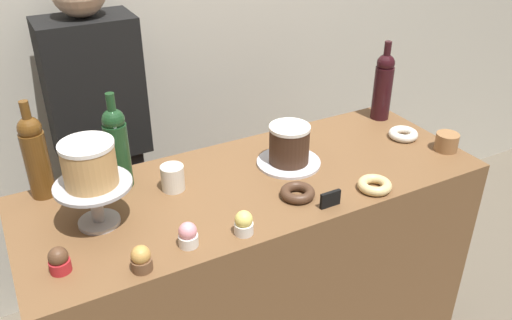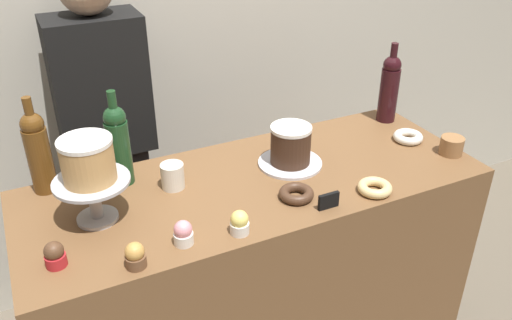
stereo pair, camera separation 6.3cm
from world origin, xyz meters
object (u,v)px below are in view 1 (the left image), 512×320
at_px(cake_stand_pedestal, 95,197).
at_px(cookie_stack, 447,142).
at_px(wine_bottle_amber, 36,155).
at_px(donut_chocolate, 298,193).
at_px(chocolate_round_cake, 289,144).
at_px(cupcake_caramel, 141,259).
at_px(price_sign_chalkboard, 330,199).
at_px(wine_bottle_green, 117,146).
at_px(cupcake_strawberry, 188,235).
at_px(cupcake_chocolate, 59,260).
at_px(white_layer_cake, 89,164).
at_px(wine_bottle_dark_red, 383,85).
at_px(coffee_cup_ceramic, 173,178).
at_px(donut_glazed, 375,185).
at_px(donut_sugar, 403,134).
at_px(cupcake_lemon, 244,223).
at_px(barista_figure, 104,152).

relative_size(cake_stand_pedestal, cookie_stack, 2.65).
xyz_separation_m(wine_bottle_amber, donut_chocolate, (0.71, -0.40, -0.13)).
relative_size(chocolate_round_cake, cupcake_caramel, 1.93).
distance_m(chocolate_round_cake, price_sign_chalkboard, 0.29).
distance_m(wine_bottle_green, cupcake_strawberry, 0.42).
bearing_deg(cupcake_chocolate, cupcake_strawberry, -9.96).
height_order(white_layer_cake, wine_bottle_dark_red, wine_bottle_dark_red).
relative_size(wine_bottle_dark_red, coffee_cup_ceramic, 3.83).
relative_size(cupcake_caramel, price_sign_chalkboard, 1.06).
xyz_separation_m(donut_glazed, price_sign_chalkboard, (-0.18, -0.01, 0.01)).
relative_size(donut_glazed, donut_chocolate, 1.00).
relative_size(wine_bottle_green, coffee_cup_ceramic, 3.83).
distance_m(donut_chocolate, donut_sugar, 0.60).
xyz_separation_m(white_layer_cake, cupcake_caramel, (0.05, -0.26, -0.17)).
bearing_deg(wine_bottle_dark_red, cookie_stack, -84.75).
xyz_separation_m(wine_bottle_green, cookie_stack, (1.13, -0.33, -0.11)).
relative_size(wine_bottle_dark_red, donut_glazed, 2.91).
height_order(white_layer_cake, cookie_stack, white_layer_cake).
bearing_deg(cupcake_chocolate, wine_bottle_green, 52.70).
bearing_deg(donut_sugar, cupcake_strawberry, -167.28).
bearing_deg(wine_bottle_dark_red, wine_bottle_amber, 177.84).
distance_m(chocolate_round_cake, coffee_cup_ceramic, 0.42).
height_order(wine_bottle_amber, donut_sugar, wine_bottle_amber).
bearing_deg(wine_bottle_amber, cupcake_caramel, -71.48).
height_order(donut_chocolate, price_sign_chalkboard, price_sign_chalkboard).
distance_m(donut_glazed, donut_sugar, 0.41).
height_order(chocolate_round_cake, cupcake_chocolate, chocolate_round_cake).
xyz_separation_m(cake_stand_pedestal, wine_bottle_green, (0.12, 0.18, 0.05)).
xyz_separation_m(wine_bottle_green, coffee_cup_ceramic, (0.14, -0.11, -0.10)).
height_order(wine_bottle_green, cupcake_strawberry, wine_bottle_green).
height_order(wine_bottle_green, cupcake_chocolate, wine_bottle_green).
bearing_deg(donut_chocolate, cupcake_strawberry, -171.02).
bearing_deg(wine_bottle_green, cupcake_lemon, -61.09).
height_order(cupcake_caramel, barista_figure, barista_figure).
xyz_separation_m(white_layer_cake, barista_figure, (0.16, 0.66, -0.32)).
height_order(wine_bottle_dark_red, donut_chocolate, wine_bottle_dark_red).
height_order(cupcake_lemon, donut_sugar, cupcake_lemon).
xyz_separation_m(wine_bottle_green, wine_bottle_amber, (-0.24, 0.06, 0.00)).
height_order(donut_glazed, price_sign_chalkboard, price_sign_chalkboard).
distance_m(cupcake_strawberry, donut_glazed, 0.64).
xyz_separation_m(wine_bottle_dark_red, price_sign_chalkboard, (-0.56, -0.44, -0.12)).
relative_size(white_layer_cake, cupcake_chocolate, 2.06).
bearing_deg(cookie_stack, donut_glazed, -167.72).
relative_size(wine_bottle_green, barista_figure, 0.20).
bearing_deg(donut_sugar, coffee_cup_ceramic, 175.36).
bearing_deg(cupcake_lemon, wine_bottle_amber, 134.25).
distance_m(wine_bottle_amber, donut_sugar, 1.32).
relative_size(wine_bottle_dark_red, price_sign_chalkboard, 4.65).
bearing_deg(donut_sugar, wine_bottle_amber, 169.48).
bearing_deg(wine_bottle_dark_red, white_layer_cake, -171.12).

